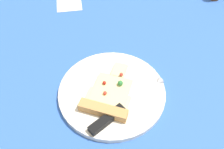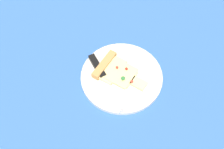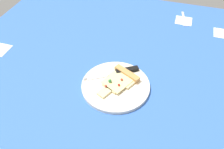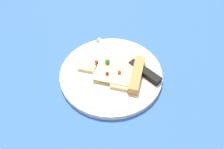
% 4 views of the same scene
% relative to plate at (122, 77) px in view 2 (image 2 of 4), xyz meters
% --- Properties ---
extents(ground_plane, '(1.44, 1.44, 0.03)m').
position_rel_plate_xyz_m(ground_plane, '(-0.09, -0.07, -0.02)').
color(ground_plane, '#3360B7').
rests_on(ground_plane, ground).
extents(plate, '(0.28, 0.28, 0.01)m').
position_rel_plate_xyz_m(plate, '(0.00, 0.00, 0.00)').
color(plate, silver).
rests_on(plate, ground_plane).
extents(pizza_slice, '(0.19, 0.15, 0.03)m').
position_rel_plate_xyz_m(pizza_slice, '(-0.02, 0.01, 0.02)').
color(pizza_slice, beige).
rests_on(pizza_slice, plate).
extents(knife, '(0.15, 0.21, 0.02)m').
position_rel_plate_xyz_m(knife, '(-0.07, -0.01, 0.01)').
color(knife, silver).
rests_on(knife, plate).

